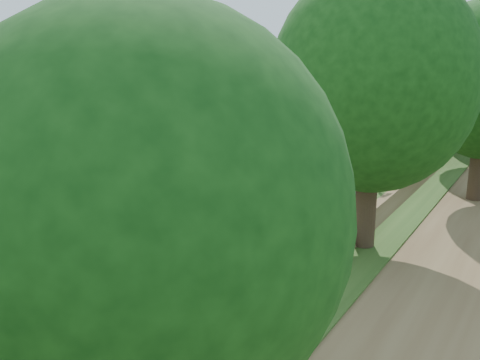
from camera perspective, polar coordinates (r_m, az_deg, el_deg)
The scene contains 10 objects.
trackbed at distance 68.20m, azimuth 20.54°, elevation 4.81°, with size 9.50×170.00×0.28m.
platform at distance 30.92m, azimuth -9.03°, elevation -4.23°, with size 6.40×68.00×0.38m, color #A89F88.
yellow_stripe at distance 29.20m, azimuth -4.71°, elevation -4.79°, with size 0.55×68.00×0.01m, color gold.
station_building at distance 46.21m, azimuth -6.56°, elevation 6.76°, with size 8.60×6.60×8.00m.
signal_gantry at distance 62.70m, azimuth 20.48°, elevation 8.49°, with size 8.40×0.38×6.20m.
trees_behind_platform at distance 37.24m, azimuth -11.80°, elevation 5.57°, with size 7.82×53.32×7.21m.
train at distance 67.42m, azimuth 18.89°, elevation 6.79°, with size 3.09×102.63×4.54m.
lamppost_far at distance 26.62m, azimuth -10.68°, elevation -2.44°, with size 0.43×0.43×4.38m.
signal_platform at distance 21.33m, azimuth -22.99°, elevation -3.69°, with size 0.31×0.25×5.33m.
signal_farside at distance 27.52m, azimuth 14.07°, elevation 1.74°, with size 0.36×0.28×6.54m.
Camera 1 is at (13.81, -6.48, 9.65)m, focal length 40.00 mm.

